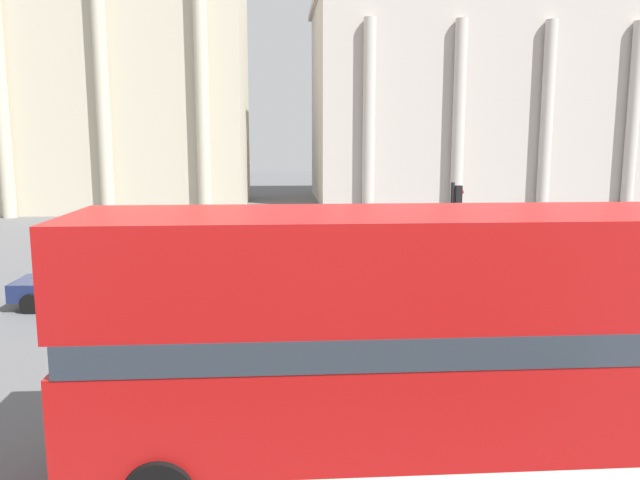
% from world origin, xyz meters
% --- Properties ---
extents(double_decker_bus, '(11.19, 2.74, 4.06)m').
position_xyz_m(double_decker_bus, '(1.46, 6.67, 2.26)').
color(double_decker_bus, black).
rests_on(double_decker_bus, ground_plane).
extents(plaza_building_left, '(24.75, 15.05, 22.97)m').
position_xyz_m(plaza_building_left, '(-15.68, 47.53, 11.49)').
color(plaza_building_left, beige).
rests_on(plaza_building_left, ground_plane).
extents(plaza_building_right, '(33.92, 15.89, 16.68)m').
position_xyz_m(plaza_building_right, '(18.92, 51.38, 8.35)').
color(plaza_building_right, '#BCB2A8').
rests_on(plaza_building_right, ground_plane).
extents(traffic_light_mid, '(0.42, 0.24, 3.79)m').
position_xyz_m(traffic_light_mid, '(4.44, 16.93, 2.48)').
color(traffic_light_mid, black).
rests_on(traffic_light_mid, ground_plane).
extents(car_navy, '(4.20, 1.93, 1.35)m').
position_xyz_m(car_navy, '(-7.14, 17.09, 0.70)').
color(car_navy, black).
rests_on(car_navy, ground_plane).
extents(car_maroon, '(4.20, 1.93, 1.35)m').
position_xyz_m(car_maroon, '(5.76, 24.09, 0.70)').
color(car_maroon, black).
rests_on(car_maroon, ground_plane).
extents(pedestrian_yellow, '(0.32, 0.32, 1.66)m').
position_xyz_m(pedestrian_yellow, '(-0.62, 15.73, 0.95)').
color(pedestrian_yellow, '#282B33').
rests_on(pedestrian_yellow, ground_plane).
extents(pedestrian_grey, '(0.32, 0.32, 1.64)m').
position_xyz_m(pedestrian_grey, '(3.48, 11.86, 0.94)').
color(pedestrian_grey, '#282B33').
rests_on(pedestrian_grey, ground_plane).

